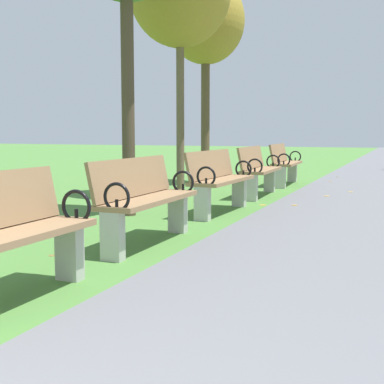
{
  "coord_description": "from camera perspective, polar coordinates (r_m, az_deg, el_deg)",
  "views": [
    {
      "loc": [
        2.02,
        -0.34,
        1.18
      ],
      "look_at": [
        -0.05,
        4.78,
        0.55
      ],
      "focal_mm": 50.26,
      "sensor_mm": 36.0,
      "label": 1
    }
  ],
  "objects": [
    {
      "name": "park_bench_6",
      "position": [
        11.93,
        9.8,
        3.06
      ],
      "size": [
        0.54,
        1.62,
        0.9
      ],
      "color": "#93704C",
      "rests_on": "ground"
    },
    {
      "name": "park_bench_3",
      "position": [
        5.57,
        -5.08,
        -0.68
      ],
      "size": [
        0.47,
        1.6,
        0.9
      ],
      "color": "#93704C",
      "rests_on": "ground"
    },
    {
      "name": "park_bench_4",
      "position": [
        7.73,
        2.89,
        1.34
      ],
      "size": [
        0.53,
        1.62,
        0.9
      ],
      "color": "#93704C",
      "rests_on": "ground"
    },
    {
      "name": "park_bench_5",
      "position": [
        9.8,
        7.06,
        2.38
      ],
      "size": [
        0.53,
        1.62,
        0.9
      ],
      "color": "#93704C",
      "rests_on": "ground"
    },
    {
      "name": "scattered_leaves",
      "position": [
        6.22,
        6.74,
        -4.35
      ],
      "size": [
        5.16,
        15.27,
        0.02
      ],
      "color": "#BC842D",
      "rests_on": "ground"
    },
    {
      "name": "tree_5",
      "position": [
        12.31,
        1.45,
        17.54
      ],
      "size": [
        1.71,
        1.71,
        4.52
      ],
      "color": "brown",
      "rests_on": "ground"
    }
  ]
}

